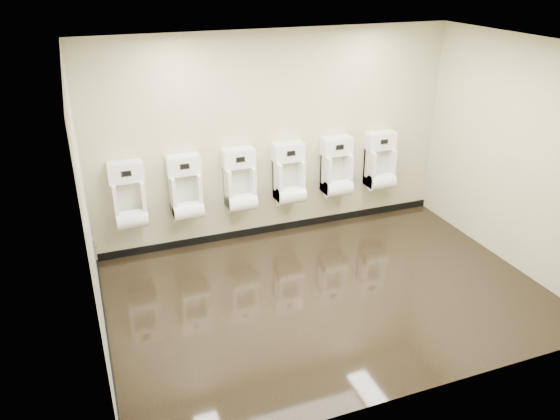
{
  "coord_description": "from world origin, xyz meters",
  "views": [
    {
      "loc": [
        -2.43,
        -4.86,
        3.58
      ],
      "look_at": [
        -0.39,
        0.55,
        0.91
      ],
      "focal_mm": 35.0,
      "sensor_mm": 36.0,
      "label": 1
    }
  ],
  "objects_px": {
    "urinal_1": "(186,192)",
    "urinal_4": "(337,171)",
    "urinal_2": "(240,184)",
    "access_panel": "(94,246)",
    "urinal_5": "(380,165)",
    "urinal_3": "(289,178)",
    "urinal_0": "(129,200)"
  },
  "relations": [
    {
      "from": "urinal_1",
      "to": "urinal_5",
      "type": "distance_m",
      "value": 2.85
    },
    {
      "from": "access_panel",
      "to": "urinal_3",
      "type": "distance_m",
      "value": 2.68
    },
    {
      "from": "urinal_1",
      "to": "urinal_4",
      "type": "xyz_separation_m",
      "value": [
        2.15,
        0.0,
        0.0
      ]
    },
    {
      "from": "urinal_3",
      "to": "urinal_1",
      "type": "bearing_deg",
      "value": 180.0
    },
    {
      "from": "access_panel",
      "to": "urinal_0",
      "type": "xyz_separation_m",
      "value": [
        0.49,
        0.4,
        0.35
      ]
    },
    {
      "from": "urinal_0",
      "to": "urinal_5",
      "type": "bearing_deg",
      "value": 0.0
    },
    {
      "from": "urinal_0",
      "to": "urinal_3",
      "type": "height_order",
      "value": "same"
    },
    {
      "from": "urinal_4",
      "to": "urinal_5",
      "type": "xyz_separation_m",
      "value": [
        0.7,
        0.0,
        0.0
      ]
    },
    {
      "from": "urinal_4",
      "to": "access_panel",
      "type": "bearing_deg",
      "value": -173.12
    },
    {
      "from": "urinal_2",
      "to": "urinal_3",
      "type": "height_order",
      "value": "same"
    },
    {
      "from": "access_panel",
      "to": "urinal_1",
      "type": "distance_m",
      "value": 1.31
    },
    {
      "from": "urinal_1",
      "to": "urinal_3",
      "type": "relative_size",
      "value": 1.0
    },
    {
      "from": "urinal_4",
      "to": "urinal_5",
      "type": "height_order",
      "value": "same"
    },
    {
      "from": "urinal_1",
      "to": "urinal_2",
      "type": "height_order",
      "value": "same"
    },
    {
      "from": "urinal_2",
      "to": "urinal_3",
      "type": "bearing_deg",
      "value": 0.0
    },
    {
      "from": "urinal_0",
      "to": "urinal_2",
      "type": "bearing_deg",
      "value": 0.0
    },
    {
      "from": "urinal_1",
      "to": "urinal_5",
      "type": "xyz_separation_m",
      "value": [
        2.85,
        0.0,
        0.0
      ]
    },
    {
      "from": "urinal_2",
      "to": "urinal_5",
      "type": "bearing_deg",
      "value": 0.0
    },
    {
      "from": "access_panel",
      "to": "urinal_2",
      "type": "relative_size",
      "value": 0.3
    },
    {
      "from": "urinal_2",
      "to": "urinal_5",
      "type": "xyz_separation_m",
      "value": [
        2.12,
        0.0,
        0.0
      ]
    },
    {
      "from": "access_panel",
      "to": "urinal_4",
      "type": "distance_m",
      "value": 3.39
    },
    {
      "from": "urinal_3",
      "to": "urinal_4",
      "type": "bearing_deg",
      "value": 0.0
    },
    {
      "from": "urinal_1",
      "to": "urinal_5",
      "type": "bearing_deg",
      "value": 0.0
    },
    {
      "from": "urinal_0",
      "to": "urinal_2",
      "type": "height_order",
      "value": "same"
    },
    {
      "from": "urinal_0",
      "to": "urinal_1",
      "type": "xyz_separation_m",
      "value": [
        0.71,
        0.0,
        0.0
      ]
    },
    {
      "from": "urinal_0",
      "to": "urinal_5",
      "type": "height_order",
      "value": "same"
    },
    {
      "from": "urinal_3",
      "to": "urinal_5",
      "type": "distance_m",
      "value": 1.42
    },
    {
      "from": "urinal_0",
      "to": "urinal_4",
      "type": "xyz_separation_m",
      "value": [
        2.86,
        0.0,
        0.0
      ]
    },
    {
      "from": "urinal_0",
      "to": "urinal_4",
      "type": "height_order",
      "value": "same"
    },
    {
      "from": "urinal_1",
      "to": "urinal_4",
      "type": "distance_m",
      "value": 2.15
    },
    {
      "from": "access_panel",
      "to": "urinal_0",
      "type": "distance_m",
      "value": 0.73
    },
    {
      "from": "urinal_0",
      "to": "urinal_5",
      "type": "xyz_separation_m",
      "value": [
        3.56,
        0.0,
        0.0
      ]
    }
  ]
}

